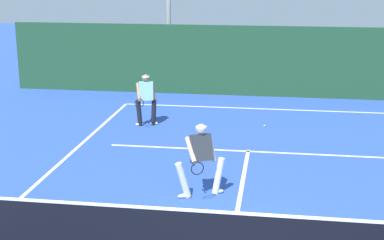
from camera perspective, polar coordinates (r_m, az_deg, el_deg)
name	(u,v)px	position (r m, az deg, el deg)	size (l,w,h in m)	color
court_line_baseline_far	(256,109)	(20.89, 6.39, 1.15)	(9.72, 0.10, 0.01)	white
court_line_service	(248,151)	(16.09, 5.62, -3.13)	(7.92, 0.10, 0.01)	white
court_line_centre	(241,193)	(13.20, 4.87, -7.29)	(0.10, 6.40, 0.01)	white
tennis_net	(229,237)	(10.09, 3.67, -11.56)	(10.65, 0.09, 1.06)	#1E4723
player_near	(201,157)	(12.70, 0.91, -3.69)	(1.12, 1.07, 1.69)	silver
player_far	(146,97)	(18.43, -4.62, 2.26)	(0.73, 0.92, 1.69)	black
tennis_ball	(265,126)	(18.56, 7.28, -0.58)	(0.07, 0.07, 0.07)	#D1E033
back_fence_windscreen	(259,61)	(22.70, 6.72, 5.84)	(20.10, 0.12, 2.78)	#1D4428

